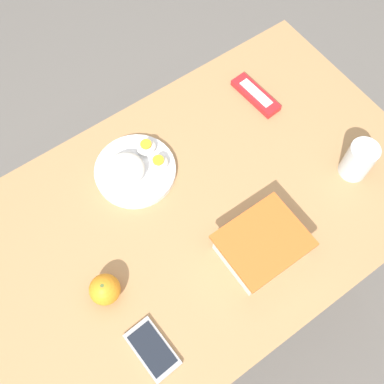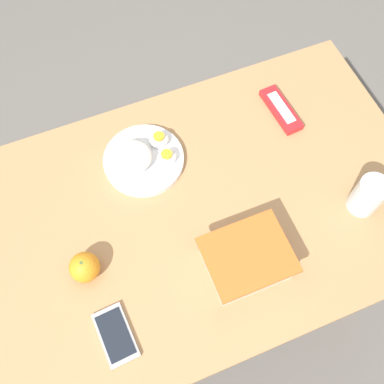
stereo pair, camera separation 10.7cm
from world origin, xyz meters
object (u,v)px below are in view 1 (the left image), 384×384
Objects in this scene: orange_fruit at (105,289)px; candy_bar at (256,95)px; rice_plate at (133,169)px; cell_phone at (152,349)px; food_container at (261,246)px; drinking_glass at (359,160)px.

orange_fruit is 0.65m from candy_bar.
cell_phone is at bearing 63.29° from rice_plate.
food_container is 1.20× the size of candy_bar.
rice_plate is 0.55m from drinking_glass.
rice_plate is 1.96× the size of drinking_glass.
cell_phone is 1.22× the size of drinking_glass.
rice_plate is at bearing -69.14° from food_container.
drinking_glass is at bearing -173.84° from cell_phone.
candy_bar is 0.33m from drinking_glass.
food_container is 0.44m from candy_bar.
food_container is at bearing -173.01° from cell_phone.
drinking_glass reaches higher than cell_phone.
drinking_glass is at bearing 145.68° from rice_plate.
orange_fruit is 0.16m from cell_phone.
rice_plate is 1.32× the size of candy_bar.
rice_plate reaches higher than cell_phone.
rice_plate is (0.13, -0.34, -0.01)m from food_container.
candy_bar is (-0.40, -0.01, -0.01)m from rice_plate.
candy_bar is at bearing -178.73° from rice_plate.
drinking_glass is (-0.32, -0.03, 0.02)m from food_container.
food_container is 0.33m from drinking_glass.
candy_bar is 1.22× the size of cell_phone.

